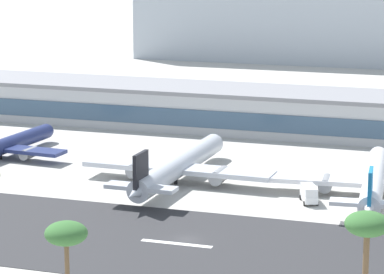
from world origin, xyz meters
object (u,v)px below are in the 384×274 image
airliner_gold_tail_gate_0 (1,147)px  airliner_blue_tail_gate_2 (374,182)px  service_box_truck_2 (309,193)px  palm_tree_0 (367,229)px  airliner_black_tail_gate_1 (176,168)px  terminal_building (241,109)px  palm_tree_1 (66,235)px  distant_hotel_block (316,12)px

airliner_gold_tail_gate_0 → airliner_blue_tail_gate_2: (82.45, -5.99, 0.38)m
service_box_truck_2 → palm_tree_0: (18.71, -58.38, 12.44)m
airliner_blue_tail_gate_2 → airliner_black_tail_gate_1: bearing=87.6°
terminal_building → airliner_gold_tail_gate_0: bearing=-130.8°
airliner_blue_tail_gate_2 → palm_tree_1: bearing=152.9°
airliner_black_tail_gate_1 → palm_tree_1: bearing=-170.5°
terminal_building → palm_tree_1: 127.01m
distant_hotel_block → palm_tree_1: distant_hotel_block is taller
terminal_building → palm_tree_1: palm_tree_1 is taller
service_box_truck_2 → palm_tree_1: size_ratio=0.48×
airliner_gold_tail_gate_0 → airliner_black_tail_gate_1: 44.40m
terminal_building → airliner_blue_tail_gate_2: size_ratio=3.50×
distant_hotel_block → airliner_gold_tail_gate_0: distant_hotel_block is taller
airliner_gold_tail_gate_0 → airliner_black_tail_gate_1: airliner_black_tail_gate_1 is taller
airliner_black_tail_gate_1 → service_box_truck_2: airliner_black_tail_gate_1 is taller
airliner_blue_tail_gate_2 → palm_tree_1: 78.33m
airliner_gold_tail_gate_0 → palm_tree_1: palm_tree_1 is taller
airliner_black_tail_gate_1 → palm_tree_0: size_ratio=3.01×
distant_hotel_block → airliner_gold_tail_gate_0: size_ratio=3.44×
airliner_gold_tail_gate_0 → airliner_black_tail_gate_1: (43.68, -7.95, 0.61)m
airliner_black_tail_gate_1 → service_box_truck_2: bearing=-99.1°
distant_hotel_block → service_box_truck_2: size_ratio=21.27×
airliner_gold_tail_gate_0 → palm_tree_0: 115.74m
airliner_black_tail_gate_1 → palm_tree_0: 79.57m
airliner_gold_tail_gate_0 → service_box_truck_2: 72.75m
distant_hotel_block → airliner_black_tail_gate_1: distant_hotel_block is taller
airliner_gold_tail_gate_0 → service_box_truck_2: bearing=-95.7°
distant_hotel_block → airliner_blue_tail_gate_2: 200.89m
airliner_black_tail_gate_1 → airliner_blue_tail_gate_2: 38.82m
palm_tree_0 → palm_tree_1: (-36.66, -6.76, -2.48)m
terminal_building → airliner_gold_tail_gate_0: (-41.44, -47.97, -2.61)m
airliner_gold_tail_gate_0 → service_box_truck_2: airliner_gold_tail_gate_0 is taller
palm_tree_0 → airliner_black_tail_gate_1: bearing=126.2°
airliner_black_tail_gate_1 → service_box_truck_2: size_ratio=7.62×
terminal_building → distant_hotel_block: distant_hotel_block is taller
airliner_black_tail_gate_1 → airliner_blue_tail_gate_2: bearing=-85.6°
airliner_gold_tail_gate_0 → palm_tree_0: bearing=-123.7°
airliner_blue_tail_gate_2 → service_box_truck_2: 13.11m
airliner_gold_tail_gate_0 → palm_tree_1: size_ratio=2.95×
airliner_blue_tail_gate_2 → palm_tree_0: bearing=-178.5°
distant_hotel_block → airliner_black_tail_gate_1: size_ratio=2.79×
airliner_gold_tail_gate_0 → distant_hotel_block: bearing=-5.1°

